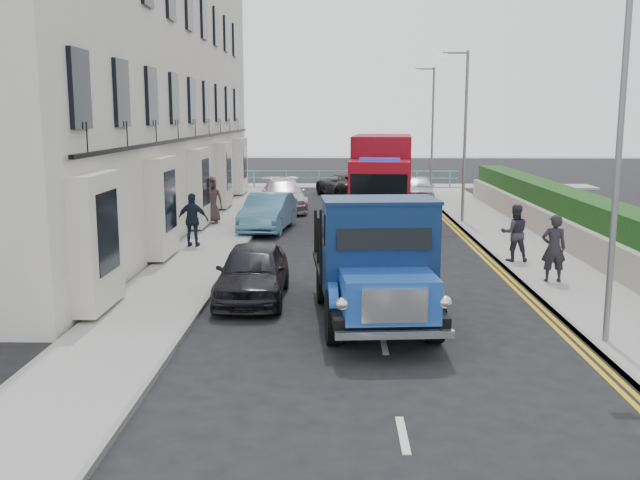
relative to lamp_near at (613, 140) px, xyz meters
The scene contains 22 objects.
ground 6.12m from the lamp_near, 154.42° to the left, with size 120.00×120.00×0.00m, color black.
pavement_west 14.98m from the lamp_near, 130.45° to the left, with size 2.40×38.00×0.12m, color gray.
pavement_east 11.74m from the lamp_near, 84.17° to the left, with size 2.60×38.00×0.12m, color gray.
promenade 31.53m from the lamp_near, 97.67° to the left, with size 30.00×2.50×0.12m, color gray.
sea_plane 62.27m from the lamp_near, 93.85° to the left, with size 120.00×120.00×0.00m, color slate.
terrace_west 20.52m from the lamp_near, 132.29° to the left, with size 6.31×30.20×14.25m.
garden_east 11.82m from the lamp_near, 74.59° to the left, with size 1.45×28.00×1.75m.
seafront_railing 30.68m from the lamp_near, 97.88° to the left, with size 13.00×0.08×1.11m.
lamp_near is the anchor object (origin of this frame).
lamp_mid 16.00m from the lamp_near, 90.00° to the left, with size 1.23×0.18×7.00m.
lamp_far 26.00m from the lamp_near, 90.00° to the left, with size 1.23×0.18×7.00m.
bedford_lorry 5.18m from the lamp_near, 165.65° to the left, with size 2.72×5.95×2.74m.
red_lorry 16.70m from the lamp_near, 101.27° to the left, with size 2.94×7.07×3.61m.
parked_car_front 8.60m from the lamp_near, 154.32° to the left, with size 1.62×4.03×1.37m, color black.
parked_car_mid 16.35m from the lamp_near, 119.05° to the left, with size 1.53×4.39×1.45m, color #5390B2.
parked_car_rear 21.65m from the lamp_near, 110.88° to the left, with size 2.03×4.98×1.45m, color silver.
seafront_car_left 26.52m from the lamp_near, 100.24° to the left, with size 2.11×4.57×1.27m, color black.
seafront_car_right 24.19m from the lamp_near, 91.86° to the left, with size 1.57×3.90×1.33m, color silver.
pedestrian_east_near 5.87m from the lamp_near, 83.46° to the left, with size 0.65×0.43×1.78m, color black.
pedestrian_east_far 8.29m from the lamp_near, 88.35° to the left, with size 0.83×0.65×1.71m, color #312E38.
pedestrian_west_near 14.30m from the lamp_near, 135.00° to the left, with size 1.04×0.43×1.78m, color #1B2131.
pedestrian_west_far 18.42m from the lamp_near, 124.03° to the left, with size 0.94×0.61×1.91m, color #3D2E2C.
Camera 1 is at (-0.96, -15.43, 4.45)m, focal length 40.00 mm.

